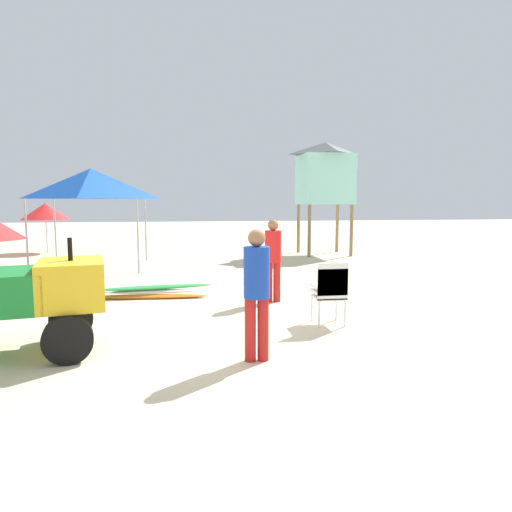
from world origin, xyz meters
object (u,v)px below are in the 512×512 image
object	(u,v)px
surfboard_pile	(151,292)
beach_umbrella_left	(45,211)
lifeguard_near_left	(257,286)
lifeguard_tower	(325,173)
lifeguard_near_center	(273,255)
utility_cart	(3,296)
popup_canopy	(91,184)
stacked_plastic_chairs	(330,288)

from	to	relation	value
surfboard_pile	beach_umbrella_left	distance (m)	10.48
lifeguard_near_left	lifeguard_tower	distance (m)	12.22
lifeguard_near_center	beach_umbrella_left	xyz separation A→B (m)	(-6.90, 10.14, 0.66)
utility_cart	lifeguard_near_left	world-z (taller)	lifeguard_near_left
popup_canopy	beach_umbrella_left	world-z (taller)	popup_canopy
lifeguard_near_left	beach_umbrella_left	distance (m)	14.78
popup_canopy	lifeguard_tower	bearing A→B (deg)	16.24
lifeguard_near_left	popup_canopy	world-z (taller)	popup_canopy
stacked_plastic_chairs	lifeguard_tower	world-z (taller)	lifeguard_tower
popup_canopy	lifeguard_near_left	bearing A→B (deg)	-68.64
stacked_plastic_chairs	lifeguard_near_left	distance (m)	2.06
lifeguard_near_left	beach_umbrella_left	world-z (taller)	beach_umbrella_left
lifeguard_near_left	popup_canopy	bearing A→B (deg)	111.36
utility_cart	surfboard_pile	size ratio (longest dim) A/B	1.05
utility_cart	stacked_plastic_chairs	size ratio (longest dim) A/B	2.67
stacked_plastic_chairs	lifeguard_tower	distance (m)	10.48
utility_cart	surfboard_pile	xyz separation A→B (m)	(1.60, 3.47, -0.67)
stacked_plastic_chairs	lifeguard_near_center	bearing A→B (deg)	106.38
lifeguard_near_center	beach_umbrella_left	bearing A→B (deg)	124.22
surfboard_pile	stacked_plastic_chairs	bearing A→B (deg)	-42.24
utility_cart	lifeguard_near_left	xyz separation A→B (m)	(3.12, -0.66, 0.15)
surfboard_pile	lifeguard_near_center	world-z (taller)	lifeguard_near_center
surfboard_pile	lifeguard_tower	xyz separation A→B (m)	(5.89, 7.10, 2.88)
lifeguard_near_center	lifeguard_tower	size ratio (longest dim) A/B	0.39
lifeguard_near_left	lifeguard_near_center	size ratio (longest dim) A/B	1.01
surfboard_pile	lifeguard_near_left	size ratio (longest dim) A/B	1.58
utility_cart	popup_canopy	world-z (taller)	popup_canopy
utility_cart	lifeguard_tower	size ratio (longest dim) A/B	0.66
stacked_plastic_chairs	popup_canopy	world-z (taller)	popup_canopy
utility_cart	surfboard_pile	bearing A→B (deg)	65.31
beach_umbrella_left	lifeguard_near_left	bearing A→B (deg)	-65.88
utility_cart	stacked_plastic_chairs	xyz separation A→B (m)	(4.54, 0.80, -0.18)
utility_cart	beach_umbrella_left	bearing A→B (deg)	102.79
lifeguard_tower	lifeguard_near_left	bearing A→B (deg)	-111.23
popup_canopy	surfboard_pile	bearing A→B (deg)	-67.74
stacked_plastic_chairs	beach_umbrella_left	size ratio (longest dim) A/B	0.54
utility_cart	lifeguard_near_left	size ratio (longest dim) A/B	1.66
stacked_plastic_chairs	lifeguard_near_left	bearing A→B (deg)	-134.22
popup_canopy	beach_umbrella_left	distance (m)	5.28
lifeguard_near_left	beach_umbrella_left	xyz separation A→B (m)	(-6.04, 13.48, 0.65)
stacked_plastic_chairs	utility_cart	bearing A→B (deg)	-170.03
lifeguard_near_center	popup_canopy	xyz separation A→B (m)	(-4.36, 5.60, 1.56)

